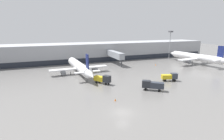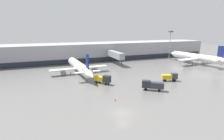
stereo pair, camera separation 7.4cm
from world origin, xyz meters
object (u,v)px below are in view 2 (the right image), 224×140
Objects in this scene: service_truck_1 at (103,79)px; service_truck_2 at (153,85)px; apron_light_mast_1 at (171,36)px; traffic_cone_3 at (115,100)px; service_truck_0 at (170,77)px; traffic_cone_1 at (156,65)px; parked_jet_1 at (79,67)px; parked_jet_0 at (197,57)px.

service_truck_1 is 0.99× the size of service_truck_2.
apron_light_mast_1 is at bearing -96.93° from service_truck_2.
traffic_cone_3 is at bearing 50.38° from service_truck_2.
traffic_cone_3 is at bearing -140.12° from service_truck_0.
traffic_cone_1 is at bearing 83.90° from service_truck_0.
parked_jet_1 is at bearing 161.19° from service_truck_1.
parked_jet_1 reaches higher than service_truck_0.
service_truck_0 is 45.18m from apron_light_mast_1.
apron_light_mast_1 is (16.95, 11.69, 12.02)m from traffic_cone_1.
parked_jet_1 is 5.95× the size of service_truck_2.
service_truck_1 is (-20.82, 5.17, 0.08)m from service_truck_0.
traffic_cone_1 is at bearing 42.94° from traffic_cone_3.
parked_jet_1 reaches higher than traffic_cone_3.
parked_jet_1 is 28.79m from traffic_cone_3.
service_truck_1 is 35.89m from traffic_cone_1.
service_truck_1 reaches higher than traffic_cone_1.
parked_jet_1 reaches higher than service_truck_2.
parked_jet_0 is 18.97m from apron_light_mast_1.
parked_jet_1 reaches higher than service_truck_1.
service_truck_0 is 23.95m from traffic_cone_3.
traffic_cone_3 is at bearing -137.06° from traffic_cone_1.
service_truck_2 is 34.84m from traffic_cone_1.
parked_jet_1 is 29.55m from service_truck_2.
service_truck_1 reaches higher than service_truck_0.
service_truck_1 is at bearing -149.17° from apron_light_mast_1.
traffic_cone_1 is (35.51, 2.16, -2.24)m from parked_jet_1.
apron_light_mast_1 is (27.60, 34.07, 10.92)m from service_truck_0.
parked_jet_1 is 35.65m from traffic_cone_1.
traffic_cone_3 is at bearing -40.53° from service_truck_1.
apron_light_mast_1 is (37.86, 39.53, 10.81)m from service_truck_2.
traffic_cone_1 is 45.16m from traffic_cone_3.
traffic_cone_1 is at bearing -145.41° from apron_light_mast_1.
parked_jet_1 is at bearing 80.84° from parked_jet_0.
apron_light_mast_1 reaches higher than service_truck_1.
parked_jet_1 is at bearing -165.21° from apron_light_mast_1.
service_truck_0 is 7.76× the size of traffic_cone_1.
traffic_cone_1 is (20.91, 27.84, -1.21)m from service_truck_2.
parked_jet_0 is at bearing 69.85° from service_truck_1.
service_truck_0 is at bearing -131.74° from parked_jet_1.
service_truck_0 reaches higher than traffic_cone_1.
service_truck_2 reaches higher than service_truck_0.
traffic_cone_1 is at bearing 84.81° from service_truck_1.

